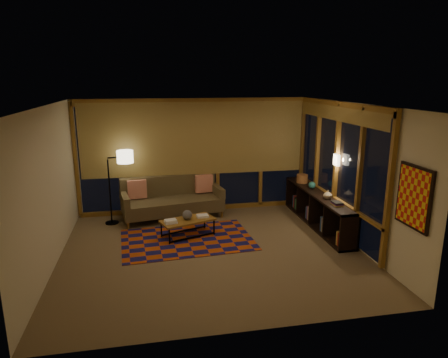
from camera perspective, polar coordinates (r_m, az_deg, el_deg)
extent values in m
cube|color=brown|center=(7.59, -1.75, -10.24)|extent=(5.50, 5.00, 0.01)
cube|color=beige|center=(6.93, -1.92, 10.54)|extent=(5.50, 5.00, 0.01)
cube|color=beige|center=(9.56, -4.20, 3.37)|extent=(5.50, 0.01, 2.70)
cube|color=beige|center=(4.81, 2.92, -7.70)|extent=(5.50, 0.01, 2.70)
cube|color=beige|center=(7.25, -23.82, -1.33)|extent=(0.01, 5.00, 2.70)
cube|color=beige|center=(8.03, 17.93, 0.61)|extent=(0.01, 5.00, 2.70)
cube|color=#AB3F0E|center=(8.11, -5.27, -8.61)|extent=(2.67, 1.88, 0.01)
sphere|color=black|center=(8.13, -5.28, -5.11)|extent=(0.24, 0.24, 0.20)
cylinder|color=#A96737|center=(9.63, 11.11, 0.05)|extent=(0.28, 0.28, 0.20)
sphere|color=#267068|center=(9.16, 12.47, -0.87)|extent=(0.19, 0.19, 0.16)
imported|color=tan|center=(8.45, 14.61, -2.16)|extent=(0.21, 0.21, 0.19)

